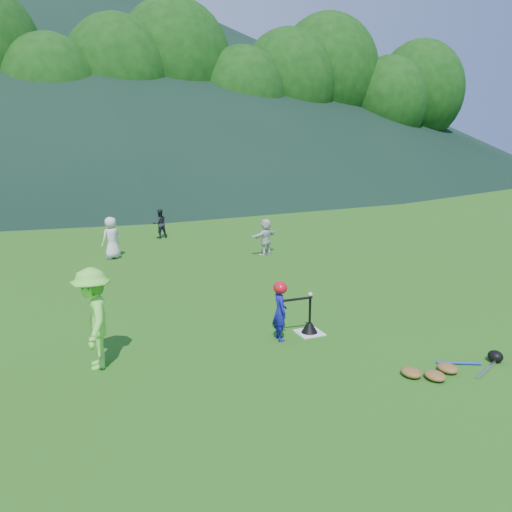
{
  "coord_description": "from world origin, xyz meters",
  "views": [
    {
      "loc": [
        -4.19,
        -7.45,
        3.43
      ],
      "look_at": [
        0.0,
        2.5,
        0.9
      ],
      "focal_mm": 35.0,
      "sensor_mm": 36.0,
      "label": 1
    }
  ],
  "objects_px": {
    "batting_tee": "(310,326)",
    "equipment_pile": "(448,368)",
    "fielder_a": "(111,238)",
    "home_plate": "(309,333)",
    "fielder_b": "(160,224)",
    "batter_child": "(280,312)",
    "fielder_d": "(266,237)",
    "adult_coach": "(93,319)"
  },
  "relations": [
    {
      "from": "batter_child",
      "to": "adult_coach",
      "type": "xyz_separation_m",
      "value": [
        -3.07,
        0.12,
        0.27
      ]
    },
    {
      "from": "fielder_a",
      "to": "fielder_d",
      "type": "height_order",
      "value": "fielder_a"
    },
    {
      "from": "home_plate",
      "to": "equipment_pile",
      "type": "relative_size",
      "value": 0.25
    },
    {
      "from": "fielder_a",
      "to": "equipment_pile",
      "type": "height_order",
      "value": "fielder_a"
    },
    {
      "from": "home_plate",
      "to": "batter_child",
      "type": "height_order",
      "value": "batter_child"
    },
    {
      "from": "batting_tee",
      "to": "home_plate",
      "type": "bearing_deg",
      "value": 0.0
    },
    {
      "from": "home_plate",
      "to": "batter_child",
      "type": "relative_size",
      "value": 0.44
    },
    {
      "from": "batter_child",
      "to": "fielder_a",
      "type": "relative_size",
      "value": 0.83
    },
    {
      "from": "fielder_b",
      "to": "fielder_a",
      "type": "bearing_deg",
      "value": 43.37
    },
    {
      "from": "fielder_a",
      "to": "fielder_b",
      "type": "relative_size",
      "value": 1.2
    },
    {
      "from": "fielder_b",
      "to": "batting_tee",
      "type": "xyz_separation_m",
      "value": [
        0.56,
        -9.98,
        -0.39
      ]
    },
    {
      "from": "adult_coach",
      "to": "fielder_b",
      "type": "height_order",
      "value": "adult_coach"
    },
    {
      "from": "fielder_d",
      "to": "batter_child",
      "type": "bearing_deg",
      "value": 42.9
    },
    {
      "from": "adult_coach",
      "to": "fielder_a",
      "type": "xyz_separation_m",
      "value": [
        1.16,
        7.31,
        -0.17
      ]
    },
    {
      "from": "home_plate",
      "to": "fielder_a",
      "type": "bearing_deg",
      "value": 108.95
    },
    {
      "from": "fielder_a",
      "to": "batting_tee",
      "type": "distance_m",
      "value": 7.83
    },
    {
      "from": "batter_child",
      "to": "equipment_pile",
      "type": "bearing_deg",
      "value": -131.81
    },
    {
      "from": "batting_tee",
      "to": "fielder_a",
      "type": "bearing_deg",
      "value": 108.95
    },
    {
      "from": "equipment_pile",
      "to": "fielder_b",
      "type": "bearing_deg",
      "value": 98.12
    },
    {
      "from": "adult_coach",
      "to": "batting_tee",
      "type": "relative_size",
      "value": 2.31
    },
    {
      "from": "batter_child",
      "to": "fielder_b",
      "type": "bearing_deg",
      "value": 7.92
    },
    {
      "from": "batter_child",
      "to": "equipment_pile",
      "type": "distance_m",
      "value": 2.83
    },
    {
      "from": "batting_tee",
      "to": "equipment_pile",
      "type": "relative_size",
      "value": 0.38
    },
    {
      "from": "batter_child",
      "to": "fielder_d",
      "type": "relative_size",
      "value": 0.93
    },
    {
      "from": "batter_child",
      "to": "equipment_pile",
      "type": "xyz_separation_m",
      "value": [
        1.8,
        -2.15,
        -0.45
      ]
    },
    {
      "from": "equipment_pile",
      "to": "fielder_a",
      "type": "bearing_deg",
      "value": 111.19
    },
    {
      "from": "equipment_pile",
      "to": "fielder_d",
      "type": "bearing_deg",
      "value": 85.52
    },
    {
      "from": "fielder_a",
      "to": "batting_tee",
      "type": "xyz_separation_m",
      "value": [
        2.54,
        -7.39,
        -0.49
      ]
    },
    {
      "from": "fielder_d",
      "to": "equipment_pile",
      "type": "distance_m",
      "value": 8.32
    },
    {
      "from": "batter_child",
      "to": "batting_tee",
      "type": "height_order",
      "value": "batter_child"
    },
    {
      "from": "adult_coach",
      "to": "fielder_d",
      "type": "relative_size",
      "value": 1.42
    },
    {
      "from": "batting_tee",
      "to": "equipment_pile",
      "type": "xyz_separation_m",
      "value": [
        1.18,
        -2.19,
        -0.06
      ]
    },
    {
      "from": "adult_coach",
      "to": "fielder_d",
      "type": "xyz_separation_m",
      "value": [
        5.52,
        6.02,
        -0.23
      ]
    },
    {
      "from": "home_plate",
      "to": "fielder_d",
      "type": "height_order",
      "value": "fielder_d"
    },
    {
      "from": "batter_child",
      "to": "fielder_b",
      "type": "relative_size",
      "value": 0.99
    },
    {
      "from": "batter_child",
      "to": "fielder_d",
      "type": "xyz_separation_m",
      "value": [
        2.45,
        6.14,
        0.04
      ]
    },
    {
      "from": "batting_tee",
      "to": "fielder_d",
      "type": "bearing_deg",
      "value": 73.31
    },
    {
      "from": "fielder_b",
      "to": "equipment_pile",
      "type": "bearing_deg",
      "value": 88.82
    },
    {
      "from": "home_plate",
      "to": "fielder_b",
      "type": "bearing_deg",
      "value": 93.21
    },
    {
      "from": "adult_coach",
      "to": "fielder_d",
      "type": "bearing_deg",
      "value": 143.3
    },
    {
      "from": "fielder_b",
      "to": "home_plate",
      "type": "bearing_deg",
      "value": 83.91
    },
    {
      "from": "batter_child",
      "to": "equipment_pile",
      "type": "relative_size",
      "value": 0.57
    }
  ]
}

